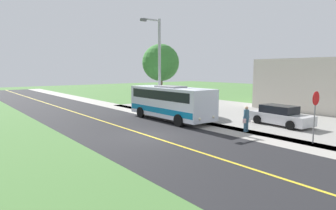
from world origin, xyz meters
TOP-DOWN VIEW (x-y plane):
  - ground_plane at (0.00, 0.00)m, footprint 120.00×120.00m
  - road_surface at (0.00, 0.00)m, footprint 8.00×100.00m
  - sidewalk at (-5.20, 0.00)m, footprint 2.40×100.00m
  - parking_lot_surface at (-12.40, 3.00)m, footprint 14.00×36.00m
  - road_centre_line at (0.00, 0.00)m, footprint 0.16×100.00m
  - shuttle_bus_front at (-4.54, -3.44)m, footprint 2.72×8.10m
  - pedestrian_with_bags at (-5.67, 3.03)m, footprint 0.72×0.34m
  - stop_sign at (-6.10, 7.15)m, footprint 0.76×0.07m
  - street_light_pole at (-4.88, -5.52)m, footprint 1.97×0.24m
  - parked_car_near at (-9.49, 3.21)m, footprint 2.29×4.54m
  - tree_curbside at (-7.40, -8.54)m, footprint 3.65×3.65m

SIDE VIEW (x-z plane):
  - ground_plane at x=0.00m, z-range 0.00..0.00m
  - sidewalk at x=-5.20m, z-range 0.00..0.01m
  - parking_lot_surface at x=-12.40m, z-range 0.00..0.01m
  - road_surface at x=0.00m, z-range 0.00..0.01m
  - road_centre_line at x=0.00m, z-range 0.01..0.01m
  - parked_car_near at x=-9.49m, z-range -0.04..1.41m
  - pedestrian_with_bags at x=-5.67m, z-range 0.06..1.74m
  - shuttle_bus_front at x=-4.54m, z-range 0.14..2.90m
  - stop_sign at x=-6.10m, z-range 0.52..3.40m
  - street_light_pole at x=-4.88m, z-range 0.41..8.68m
  - tree_curbside at x=-7.40m, z-range 1.43..7.98m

